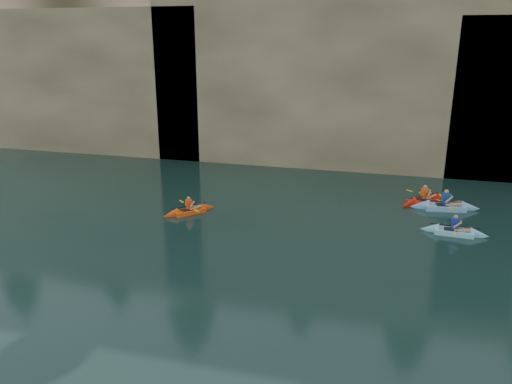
# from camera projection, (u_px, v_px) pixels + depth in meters

# --- Properties ---
(ground) EXTENTS (160.00, 160.00, 0.00)m
(ground) POSITION_uv_depth(u_px,v_px,m) (148.00, 368.00, 13.13)
(ground) COLOR black
(ground) RESTS_ON ground
(cliff) EXTENTS (70.00, 16.00, 12.00)m
(cliff) POSITION_uv_depth(u_px,v_px,m) (321.00, 67.00, 38.92)
(cliff) COLOR tan
(cliff) RESTS_ON ground
(cliff_slab_west) EXTENTS (26.00, 2.40, 10.56)m
(cliff_slab_west) POSITION_uv_depth(u_px,v_px,m) (41.00, 78.00, 37.39)
(cliff_slab_west) COLOR tan
(cliff_slab_west) RESTS_ON ground
(cliff_slab_center) EXTENTS (24.00, 2.40, 11.40)m
(cliff_slab_center) POSITION_uv_depth(u_px,v_px,m) (336.00, 79.00, 31.70)
(cliff_slab_center) COLOR tan
(cliff_slab_center) RESTS_ON ground
(sea_cave_west) EXTENTS (4.50, 1.00, 4.00)m
(sea_cave_west) POSITION_uv_depth(u_px,v_px,m) (64.00, 125.00, 37.27)
(sea_cave_west) COLOR black
(sea_cave_west) RESTS_ON ground
(sea_cave_center) EXTENTS (3.50, 1.00, 3.20)m
(sea_cave_center) POSITION_uv_depth(u_px,v_px,m) (243.00, 140.00, 33.85)
(sea_cave_center) COLOR black
(sea_cave_center) RESTS_ON ground
(sea_cave_east) EXTENTS (5.00, 1.00, 4.50)m
(sea_cave_east) POSITION_uv_depth(u_px,v_px,m) (464.00, 141.00, 30.11)
(sea_cave_east) COLOR black
(sea_cave_east) RESTS_ON ground
(kayaker_orange) EXTENTS (2.33, 2.52, 1.06)m
(kayaker_orange) POSITION_uv_depth(u_px,v_px,m) (189.00, 211.00, 24.50)
(kayaker_orange) COLOR #FF5310
(kayaker_orange) RESTS_ON ground
(kayaker_ltblue_near) EXTENTS (2.89, 2.24, 1.12)m
(kayaker_ltblue_near) POSITION_uv_depth(u_px,v_px,m) (454.00, 231.00, 21.89)
(kayaker_ltblue_near) COLOR #90DBF2
(kayaker_ltblue_near) RESTS_ON ground
(kayaker_red_far) EXTENTS (2.77, 2.92, 1.21)m
(kayaker_red_far) POSITION_uv_depth(u_px,v_px,m) (424.00, 200.00, 26.00)
(kayaker_red_far) COLOR red
(kayaker_red_far) RESTS_ON ground
(kayaker_ltblue_mid) EXTENTS (3.51, 2.54, 1.31)m
(kayaker_ltblue_mid) POSITION_uv_depth(u_px,v_px,m) (445.00, 207.00, 25.00)
(kayaker_ltblue_mid) COLOR #87B6E2
(kayaker_ltblue_mid) RESTS_ON ground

